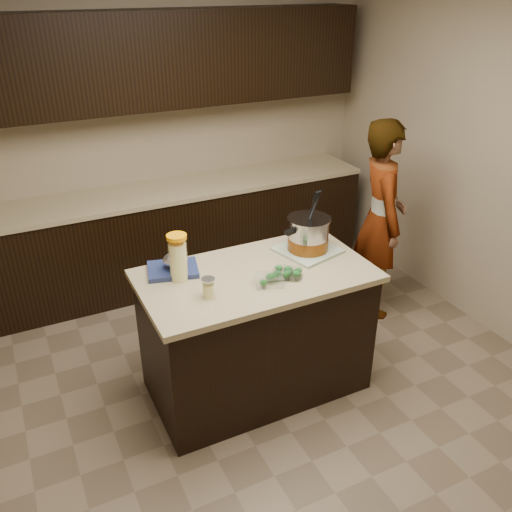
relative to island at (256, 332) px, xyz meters
The scene contains 13 objects.
ground_plane 0.45m from the island, ahead, with size 4.00×4.00×0.00m, color brown.
room_shell 1.26m from the island, ahead, with size 4.04×4.04×2.72m.
back_cabinets 1.81m from the island, 90.00° to the left, with size 3.60×0.63×2.33m.
island is the anchor object (origin of this frame).
dish_towel 0.65m from the island, 14.50° to the left, with size 0.36×0.36×0.02m, color #587A52.
stock_pot 0.73m from the island, 14.48° to the left, with size 0.40×0.35×0.41m.
lemonade_pitcher 0.75m from the island, 162.88° to the left, with size 0.16×0.16×0.29m.
mason_jar 0.64m from the island, 160.25° to the right, with size 0.09×0.09×0.13m.
broccoli_tub_left 0.51m from the island, 44.43° to the right, with size 0.14×0.14×0.06m.
broccoli_tub_right 0.53m from the island, 40.34° to the right, with size 0.15×0.15×0.06m.
broccoli_tub_rect 0.50m from the island, 87.66° to the right, with size 0.20×0.16×0.06m.
blue_tray 0.71m from the island, 151.59° to the left, with size 0.36×0.31×0.12m.
person 1.47m from the island, 19.39° to the left, with size 0.59×0.39×1.63m, color gray.
Camera 1 is at (-1.30, -2.65, 2.56)m, focal length 38.00 mm.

